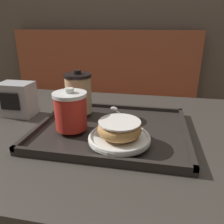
{
  "coord_description": "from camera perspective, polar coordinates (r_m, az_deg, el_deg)",
  "views": [
    {
      "loc": [
        0.1,
        -0.61,
        1.03
      ],
      "look_at": [
        -0.01,
        -0.03,
        0.79
      ],
      "focal_mm": 35.0,
      "sensor_mm": 36.0,
      "label": 1
    }
  ],
  "objects": [
    {
      "name": "coffee_cup_rear",
      "position": [
        0.73,
        -8.74,
        4.89
      ],
      "size": [
        0.09,
        0.09,
        0.14
      ],
      "color": "#E0B784",
      "rests_on": "serving_tray"
    },
    {
      "name": "coffee_cup_front",
      "position": [
        0.62,
        -10.74,
        0.42
      ],
      "size": [
        0.09,
        0.09,
        0.12
      ],
      "color": "red",
      "rests_on": "serving_tray"
    },
    {
      "name": "serving_tray",
      "position": [
        0.66,
        -0.0,
        -4.59
      ],
      "size": [
        0.44,
        0.36,
        0.02
      ],
      "color": "#282321",
      "rests_on": "cafe_table"
    },
    {
      "name": "booth_bench",
      "position": [
        1.68,
        -3.02,
        -3.48
      ],
      "size": [
        1.37,
        0.44,
        1.0
      ],
      "color": "brown",
      "rests_on": "ground_plane"
    },
    {
      "name": "spoon",
      "position": [
        0.74,
        1.28,
        0.28
      ],
      "size": [
        0.1,
        0.12,
        0.01
      ],
      "rotation": [
        0.0,
        0.0,
        2.22
      ],
      "color": "silver",
      "rests_on": "serving_tray"
    },
    {
      "name": "napkin_dispenser",
      "position": [
        0.83,
        -23.49,
        3.08
      ],
      "size": [
        0.11,
        0.08,
        0.12
      ],
      "color": "#B7B7BC",
      "rests_on": "cafe_table"
    },
    {
      "name": "cafe_table",
      "position": [
        0.76,
        1.22,
        -14.7
      ],
      "size": [
        1.06,
        0.74,
        0.73
      ],
      "color": "#38332D",
      "rests_on": "ground_plane"
    },
    {
      "name": "donut_chocolate_glazed",
      "position": [
        0.55,
        1.97,
        -4.24
      ],
      "size": [
        0.11,
        0.11,
        0.04
      ],
      "color": "tan",
      "rests_on": "plate_with_chocolate_donut"
    },
    {
      "name": "plate_with_chocolate_donut",
      "position": [
        0.56,
        1.94,
        -6.67
      ],
      "size": [
        0.16,
        0.16,
        0.01
      ],
      "color": "white",
      "rests_on": "serving_tray"
    }
  ]
}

